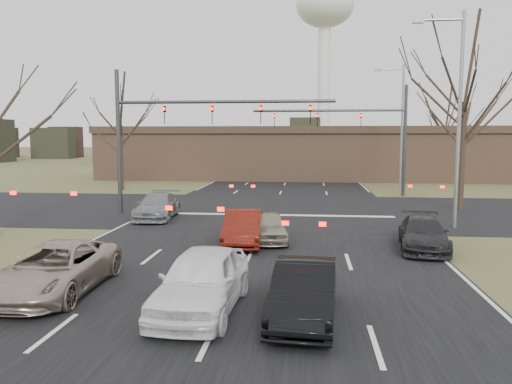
% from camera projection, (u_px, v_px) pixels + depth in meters
% --- Properties ---
extents(ground, '(360.00, 360.00, 0.00)m').
position_uv_depth(ground, '(236.00, 285.00, 14.63)').
color(ground, brown).
rests_on(ground, ground).
extents(road_main, '(14.00, 300.00, 0.02)m').
position_uv_depth(road_main, '(294.00, 166.00, 73.93)').
color(road_main, black).
rests_on(road_main, ground).
extents(road_cross, '(200.00, 14.00, 0.02)m').
position_uv_depth(road_cross, '(272.00, 210.00, 29.45)').
color(road_cross, black).
rests_on(road_cross, ground).
extents(building, '(42.40, 10.40, 5.30)m').
position_uv_depth(building, '(307.00, 152.00, 51.69)').
color(building, brown).
rests_on(building, ground).
extents(water_tower, '(15.00, 15.00, 44.50)m').
position_uv_depth(water_tower, '(325.00, 15.00, 128.68)').
color(water_tower, silver).
rests_on(water_tower, ground).
extents(mast_arm_near, '(12.12, 0.24, 8.00)m').
position_uv_depth(mast_arm_near, '(175.00, 123.00, 27.45)').
color(mast_arm_near, '#383A3D').
rests_on(mast_arm_near, ground).
extents(mast_arm_far, '(11.12, 0.24, 8.00)m').
position_uv_depth(mast_arm_far, '(365.00, 127.00, 36.17)').
color(mast_arm_far, '#383A3D').
rests_on(mast_arm_far, ground).
extents(streetlight_right_near, '(2.34, 0.25, 10.00)m').
position_uv_depth(streetlight_right_near, '(456.00, 109.00, 22.98)').
color(streetlight_right_near, gray).
rests_on(streetlight_right_near, ground).
extents(streetlight_right_far, '(2.34, 0.25, 10.00)m').
position_uv_depth(streetlight_right_far, '(400.00, 121.00, 39.74)').
color(streetlight_right_far, gray).
rests_on(streetlight_right_far, ground).
extents(tree_right_near, '(6.90, 6.90, 11.50)m').
position_uv_depth(tree_right_near, '(467.00, 56.00, 28.32)').
color(tree_right_near, black).
rests_on(tree_right_near, ground).
extents(tree_left_far, '(5.70, 5.70, 9.50)m').
position_uv_depth(tree_left_far, '(120.00, 98.00, 39.86)').
color(tree_left_far, black).
rests_on(tree_left_far, ground).
extents(tree_right_far, '(5.40, 5.40, 9.00)m').
position_uv_depth(tree_right_far, '(447.00, 108.00, 46.91)').
color(tree_right_far, black).
rests_on(tree_right_far, ground).
extents(car_silver_suv, '(2.36, 4.95, 1.36)m').
position_uv_depth(car_silver_suv, '(55.00, 269.00, 13.81)').
color(car_silver_suv, '#A39584').
rests_on(car_silver_suv, ground).
extents(car_white_sedan, '(2.07, 4.67, 1.56)m').
position_uv_depth(car_white_sedan, '(202.00, 280.00, 12.37)').
color(car_white_sedan, white).
rests_on(car_white_sedan, ground).
extents(car_black_hatch, '(1.71, 4.20, 1.36)m').
position_uv_depth(car_black_hatch, '(305.00, 291.00, 11.81)').
color(car_black_hatch, black).
rests_on(car_black_hatch, ground).
extents(car_charcoal_sedan, '(2.29, 4.47, 1.24)m').
position_uv_depth(car_charcoal_sedan, '(423.00, 234.00, 19.11)').
color(car_charcoal_sedan, black).
rests_on(car_charcoal_sedan, ground).
extents(car_grey_ahead, '(2.20, 4.69, 1.32)m').
position_uv_depth(car_grey_ahead, '(157.00, 206.00, 26.35)').
color(car_grey_ahead, gray).
rests_on(car_grey_ahead, ground).
extents(car_red_ahead, '(1.71, 4.24, 1.37)m').
position_uv_depth(car_red_ahead, '(243.00, 228.00, 20.03)').
color(car_red_ahead, '#5B150D').
rests_on(car_red_ahead, ground).
extents(car_silver_ahead, '(1.91, 3.73, 1.21)m').
position_uv_depth(car_silver_ahead, '(269.00, 227.00, 20.63)').
color(car_silver_ahead, gray).
rests_on(car_silver_ahead, ground).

